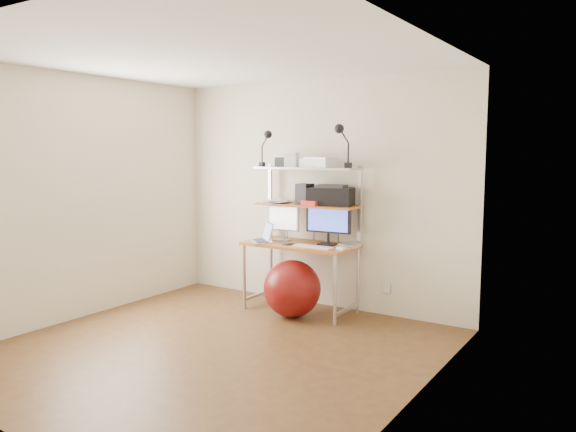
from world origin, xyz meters
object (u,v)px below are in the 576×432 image
at_px(monitor_black, 328,221).
at_px(printer, 331,196).
at_px(laptop, 264,238).
at_px(monitor_silver, 284,221).
at_px(exercise_ball, 292,289).

relative_size(monitor_black, printer, 0.98).
relative_size(monitor_black, laptop, 1.27).
bearing_deg(monitor_black, monitor_silver, 175.84).
distance_m(monitor_black, printer, 0.27).
distance_m(monitor_silver, printer, 0.62).
xyz_separation_m(monitor_silver, laptop, (-0.11, -0.21, -0.17)).
relative_size(laptop, exercise_ball, 0.66).
xyz_separation_m(monitor_black, laptop, (-0.67, -0.23, -0.20)).
bearing_deg(monitor_black, exercise_ball, -132.26).
xyz_separation_m(monitor_silver, exercise_ball, (0.31, -0.31, -0.66)).
distance_m(monitor_silver, monitor_black, 0.55).
height_order(laptop, exercise_ball, laptop).
bearing_deg(monitor_silver, laptop, -123.98).
distance_m(monitor_black, laptop, 0.73).
relative_size(monitor_silver, printer, 0.81).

